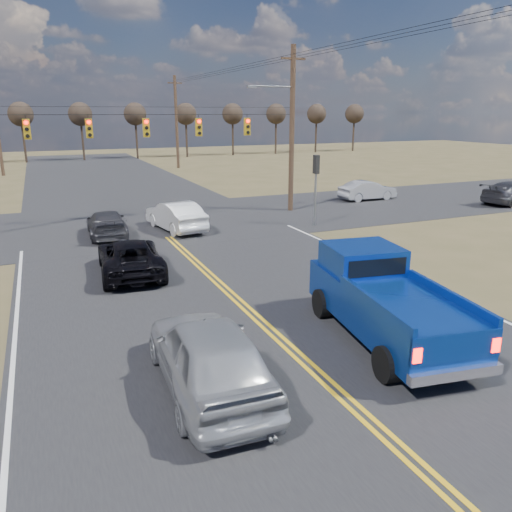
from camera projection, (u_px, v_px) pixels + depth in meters
name	position (u px, v px, depth m)	size (l,w,h in m)	color
ground	(298.00, 357.00, 12.96)	(160.00, 160.00, 0.00)	brown
road_main	(190.00, 258.00, 21.78)	(14.00, 120.00, 0.02)	#28282B
road_cross	(152.00, 222.00, 28.83)	(120.00, 12.00, 0.02)	#28282B
signal_gantry	(156.00, 132.00, 27.43)	(19.60, 4.83, 10.00)	#473323
utility_poles	(150.00, 130.00, 26.50)	(19.60, 58.32, 10.00)	#473323
treeline	(120.00, 118.00, 35.16)	(87.00, 117.80, 7.40)	#33261C
pickup_truck	(384.00, 300.00, 13.79)	(3.19, 6.44, 2.32)	black
silver_suv	(209.00, 354.00, 11.20)	(2.09, 5.20, 1.77)	#A5A7AD
black_suv	(130.00, 257.00, 19.43)	(2.29, 4.97, 1.38)	black
white_car_queue	(176.00, 216.00, 26.72)	(1.65, 4.73, 1.56)	white
dgrey_car_queue	(107.00, 224.00, 25.38)	(1.85, 4.54, 1.32)	#38383D
cross_car_east_near	(367.00, 190.00, 35.96)	(4.24, 1.48, 1.40)	#AAACB3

